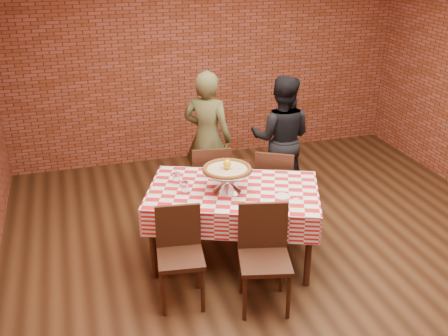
{
  "coord_description": "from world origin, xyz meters",
  "views": [
    {
      "loc": [
        -1.87,
        -3.93,
        2.97
      ],
      "look_at": [
        -0.56,
        0.4,
        0.95
      ],
      "focal_mm": 42.17,
      "sensor_mm": 36.0,
      "label": 1
    }
  ],
  "objects_px": {
    "water_glass_right": "(176,178)",
    "condiment_caddy": "(244,168)",
    "chair_far_left": "(210,180)",
    "water_glass_left": "(185,187)",
    "pizza_stand": "(227,180)",
    "chair_near_right": "(265,261)",
    "pizza": "(227,170)",
    "diner_olive": "(207,138)",
    "table": "(233,225)",
    "chair_far_right": "(275,185)",
    "chair_near_left": "(181,260)",
    "diner_black": "(281,138)"
  },
  "relations": [
    {
      "from": "water_glass_right",
      "to": "condiment_caddy",
      "type": "relative_size",
      "value": 0.72
    },
    {
      "from": "chair_far_left",
      "to": "water_glass_left",
      "type": "bearing_deg",
      "value": 68.56
    },
    {
      "from": "pizza_stand",
      "to": "chair_far_left",
      "type": "relative_size",
      "value": 0.53
    },
    {
      "from": "water_glass_right",
      "to": "chair_near_right",
      "type": "height_order",
      "value": "chair_near_right"
    },
    {
      "from": "pizza",
      "to": "water_glass_right",
      "type": "height_order",
      "value": "pizza"
    },
    {
      "from": "chair_far_left",
      "to": "diner_olive",
      "type": "relative_size",
      "value": 0.56
    },
    {
      "from": "table",
      "to": "chair_far_left",
      "type": "height_order",
      "value": "chair_far_left"
    },
    {
      "from": "pizza_stand",
      "to": "pizza",
      "type": "distance_m",
      "value": 0.11
    },
    {
      "from": "pizza",
      "to": "diner_olive",
      "type": "relative_size",
      "value": 0.29
    },
    {
      "from": "water_glass_left",
      "to": "water_glass_right",
      "type": "xyz_separation_m",
      "value": [
        -0.03,
        0.22,
        0.0
      ]
    },
    {
      "from": "pizza",
      "to": "water_glass_right",
      "type": "distance_m",
      "value": 0.54
    },
    {
      "from": "chair_far_right",
      "to": "diner_olive",
      "type": "height_order",
      "value": "diner_olive"
    },
    {
      "from": "chair_far_right",
      "to": "diner_olive",
      "type": "xyz_separation_m",
      "value": [
        -0.57,
        0.72,
        0.35
      ]
    },
    {
      "from": "chair_near_left",
      "to": "diner_olive",
      "type": "height_order",
      "value": "diner_olive"
    },
    {
      "from": "pizza_stand",
      "to": "chair_near_left",
      "type": "bearing_deg",
      "value": -137.59
    },
    {
      "from": "pizza",
      "to": "chair_far_left",
      "type": "distance_m",
      "value": 1.04
    },
    {
      "from": "pizza_stand",
      "to": "chair_near_left",
      "type": "relative_size",
      "value": 0.55
    },
    {
      "from": "chair_far_left",
      "to": "chair_far_right",
      "type": "relative_size",
      "value": 1.01
    },
    {
      "from": "water_glass_left",
      "to": "chair_near_right",
      "type": "distance_m",
      "value": 1.04
    },
    {
      "from": "chair_far_right",
      "to": "pizza_stand",
      "type": "bearing_deg",
      "value": 68.07
    },
    {
      "from": "pizza",
      "to": "chair_near_left",
      "type": "bearing_deg",
      "value": -137.59
    },
    {
      "from": "pizza_stand",
      "to": "condiment_caddy",
      "type": "height_order",
      "value": "pizza_stand"
    },
    {
      "from": "table",
      "to": "pizza",
      "type": "xyz_separation_m",
      "value": [
        -0.06,
        -0.01,
        0.6
      ]
    },
    {
      "from": "table",
      "to": "pizza_stand",
      "type": "xyz_separation_m",
      "value": [
        -0.06,
        -0.01,
        0.49
      ]
    },
    {
      "from": "condiment_caddy",
      "to": "table",
      "type": "bearing_deg",
      "value": -98.33
    },
    {
      "from": "table",
      "to": "diner_black",
      "type": "bearing_deg",
      "value": 49.77
    },
    {
      "from": "pizza",
      "to": "diner_olive",
      "type": "xyz_separation_m",
      "value": [
        0.16,
        1.3,
        -0.18
      ]
    },
    {
      "from": "chair_far_right",
      "to": "water_glass_left",
      "type": "bearing_deg",
      "value": 54.24
    },
    {
      "from": "pizza",
      "to": "water_glass_left",
      "type": "distance_m",
      "value": 0.43
    },
    {
      "from": "condiment_caddy",
      "to": "chair_near_right",
      "type": "relative_size",
      "value": 0.17
    },
    {
      "from": "pizza",
      "to": "pizza_stand",
      "type": "bearing_deg",
      "value": 0.0
    },
    {
      "from": "diner_olive",
      "to": "table",
      "type": "bearing_deg",
      "value": 122.19
    },
    {
      "from": "pizza_stand",
      "to": "chair_near_right",
      "type": "distance_m",
      "value": 0.88
    },
    {
      "from": "table",
      "to": "pizza_stand",
      "type": "relative_size",
      "value": 3.34
    },
    {
      "from": "water_glass_left",
      "to": "chair_far_left",
      "type": "xyz_separation_m",
      "value": [
        0.46,
        0.83,
        -0.36
      ]
    },
    {
      "from": "chair_near_left",
      "to": "pizza",
      "type": "bearing_deg",
      "value": 49.82
    },
    {
      "from": "chair_near_left",
      "to": "chair_far_left",
      "type": "relative_size",
      "value": 0.97
    },
    {
      "from": "diner_olive",
      "to": "diner_black",
      "type": "distance_m",
      "value": 0.87
    },
    {
      "from": "condiment_caddy",
      "to": "chair_near_right",
      "type": "distance_m",
      "value": 1.15
    },
    {
      "from": "water_glass_right",
      "to": "chair_near_left",
      "type": "bearing_deg",
      "value": -100.45
    },
    {
      "from": "table",
      "to": "chair_far_left",
      "type": "xyz_separation_m",
      "value": [
        0.01,
        0.89,
        0.07
      ]
    },
    {
      "from": "condiment_caddy",
      "to": "diner_black",
      "type": "height_order",
      "value": "diner_black"
    },
    {
      "from": "chair_far_left",
      "to": "chair_far_right",
      "type": "bearing_deg",
      "value": 162.96
    },
    {
      "from": "chair_near_left",
      "to": "water_glass_left",
      "type": "bearing_deg",
      "value": 80.21
    },
    {
      "from": "pizza",
      "to": "chair_far_right",
      "type": "bearing_deg",
      "value": 38.56
    },
    {
      "from": "table",
      "to": "pizza_stand",
      "type": "bearing_deg",
      "value": -172.59
    },
    {
      "from": "water_glass_left",
      "to": "chair_far_right",
      "type": "height_order",
      "value": "chair_far_right"
    },
    {
      "from": "chair_near_left",
      "to": "chair_far_right",
      "type": "bearing_deg",
      "value": 47.71
    },
    {
      "from": "water_glass_left",
      "to": "chair_near_right",
      "type": "height_order",
      "value": "chair_near_right"
    },
    {
      "from": "condiment_caddy",
      "to": "chair_near_left",
      "type": "distance_m",
      "value": 1.24
    }
  ]
}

